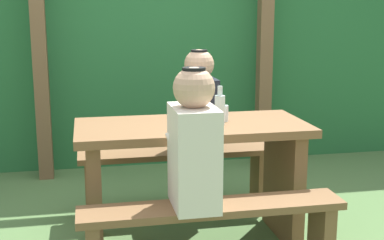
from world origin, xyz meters
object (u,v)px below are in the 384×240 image
Objects in this scene: cell_phone at (182,120)px; bottle_right at (200,105)px; bottle_left at (220,109)px; bench_near at (212,228)px; person_white_shirt at (194,143)px; person_black_coat at (199,104)px; drinking_glass at (223,113)px; bench_far at (177,168)px; picnic_table at (192,164)px; bottle_center at (194,109)px.

bottle_right is at bearing 15.96° from cell_phone.
bottle_left reaches higher than cell_phone.
person_white_shirt reaches higher than bench_near.
person_black_coat is at bearing 77.40° from cell_phone.
bench_far is at bearing 111.72° from drinking_glass.
cell_phone is at bearing -114.67° from person_black_coat.
bottle_left is (0.16, 0.50, 0.54)m from bench_near.
bench_near is (0.00, -0.54, -0.19)m from picnic_table.
cell_phone is at bearing 113.34° from picnic_table.
person_white_shirt reaches higher than bottle_center.
cell_phone is (-0.04, 0.10, 0.26)m from picnic_table.
bench_far is 0.81m from bottle_left.
person_black_coat is at bearing 94.77° from drinking_glass.
person_black_coat is (0.16, -0.00, 0.46)m from bench_far.
bottle_left is at bearing -74.54° from bench_far.
bottle_right reaches higher than cell_phone.
bench_far is 0.79m from bottle_center.
person_black_coat reaches higher than bench_far.
picnic_table is 6.02× the size of bottle_left.
cell_phone is at bearing 165.27° from drinking_glass.
bottle_center reaches higher than cell_phone.
person_white_shirt is (-0.10, 0.00, 0.46)m from bench_near.
bottle_right is at bearing 83.55° from bench_near.
person_black_coat is (0.26, 1.08, 0.00)m from person_white_shirt.
bottle_center reaches higher than bench_near.
person_white_shirt is (-0.10, -0.54, 0.27)m from picnic_table.
person_white_shirt reaches higher than cell_phone.
cell_phone is (-0.20, -0.44, -0.01)m from person_black_coat.
bench_near is at bearing -98.45° from person_black_coat.
person_white_shirt and person_black_coat have the same top height.
bench_far is at bearing 96.67° from cell_phone.
bottle_right is (0.07, 0.65, 0.54)m from bench_near.
person_white_shirt is at bearing -117.90° from bottle_left.
bottle_left is at bearing -22.61° from cell_phone.
person_white_shirt is 3.09× the size of bottle_right.
bottle_center is (0.01, -0.57, 0.54)m from bench_far.
bottle_right reaches higher than bench_far.
drinking_glass is 0.43× the size of bottle_right.
bottle_left is (-0.04, -0.08, 0.05)m from drinking_glass.
person_white_shirt is 1.00× the size of person_black_coat.
person_white_shirt is 0.56m from bottle_left.
person_white_shirt is 0.52m from bottle_center.
bottle_right is at bearing 64.39° from bottle_center.
bench_far is 10.00× the size of cell_phone.
person_white_shirt is at bearing -103.60° from person_black_coat.
bench_near is at bearing -90.82° from bottle_center.
bench_near is 0.47m from person_white_shirt.
bench_far is 1.95× the size of person_white_shirt.
person_white_shirt is 0.65m from drinking_glass.
bench_near is 0.74m from bottle_center.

